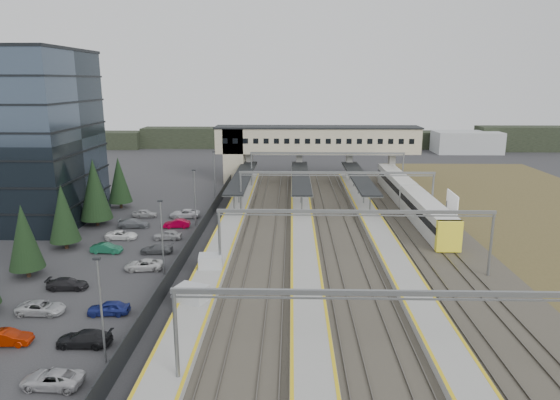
{
  "coord_description": "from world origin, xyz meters",
  "views": [
    {
      "loc": [
        5.45,
        -57.23,
        19.99
      ],
      "look_at": [
        3.88,
        9.37,
        4.0
      ],
      "focal_mm": 32.0,
      "sensor_mm": 36.0,
      "label": 1
    }
  ],
  "objects_px": {
    "billboard": "(452,204)",
    "footbridge": "(303,143)",
    "relay_cabin_far": "(211,265)",
    "relay_cabin_near": "(192,298)",
    "train": "(410,198)"
  },
  "relations": [
    {
      "from": "footbridge",
      "to": "train",
      "type": "bearing_deg",
      "value": -54.31
    },
    {
      "from": "train",
      "to": "footbridge",
      "type": "bearing_deg",
      "value": 125.69
    },
    {
      "from": "relay_cabin_far",
      "to": "billboard",
      "type": "relative_size",
      "value": 0.47
    },
    {
      "from": "relay_cabin_far",
      "to": "train",
      "type": "xyz_separation_m",
      "value": [
        27.01,
        27.38,
        1.02
      ]
    },
    {
      "from": "relay_cabin_far",
      "to": "footbridge",
      "type": "height_order",
      "value": "footbridge"
    },
    {
      "from": "train",
      "to": "billboard",
      "type": "relative_size",
      "value": 7.41
    },
    {
      "from": "train",
      "to": "relay_cabin_far",
      "type": "bearing_deg",
      "value": -134.62
    },
    {
      "from": "train",
      "to": "relay_cabin_near",
      "type": "bearing_deg",
      "value": -127.58
    },
    {
      "from": "relay_cabin_near",
      "to": "relay_cabin_far",
      "type": "height_order",
      "value": "relay_cabin_near"
    },
    {
      "from": "relay_cabin_far",
      "to": "billboard",
      "type": "xyz_separation_m",
      "value": [
        31.13,
        19.54,
        2.0
      ]
    },
    {
      "from": "billboard",
      "to": "footbridge",
      "type": "bearing_deg",
      "value": 123.78
    },
    {
      "from": "relay_cabin_far",
      "to": "relay_cabin_near",
      "type": "bearing_deg",
      "value": -92.56
    },
    {
      "from": "relay_cabin_far",
      "to": "train",
      "type": "height_order",
      "value": "train"
    },
    {
      "from": "relay_cabin_near",
      "to": "billboard",
      "type": "distance_m",
      "value": 42.02
    },
    {
      "from": "train",
      "to": "billboard",
      "type": "xyz_separation_m",
      "value": [
        4.12,
        -7.83,
        0.98
      ]
    }
  ]
}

